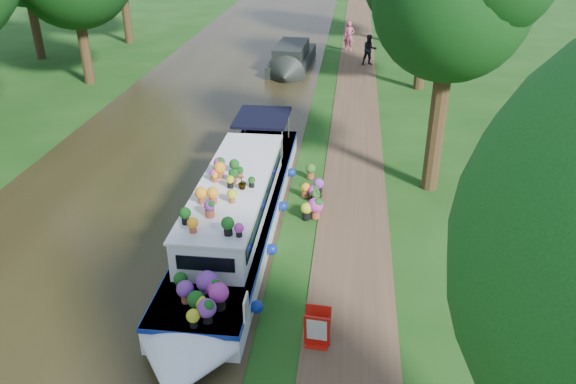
{
  "coord_description": "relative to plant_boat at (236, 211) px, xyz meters",
  "views": [
    {
      "loc": [
        0.92,
        -14.99,
        8.85
      ],
      "look_at": [
        -0.77,
        -0.41,
        1.3
      ],
      "focal_mm": 35.0,
      "sensor_mm": 36.0,
      "label": 1
    }
  ],
  "objects": [
    {
      "name": "pedestrian_dark",
      "position": [
        4.15,
        20.6,
        0.09
      ],
      "size": [
        1.02,
        0.88,
        1.82
      ],
      "primitive_type": "imported",
      "rotation": [
        0.0,
        0.0,
        0.24
      ],
      "color": "black",
      "rests_on": "towpath"
    },
    {
      "name": "second_boat",
      "position": [
        -0.5,
        19.43,
        -0.27
      ],
      "size": [
        2.43,
        7.51,
        1.44
      ],
      "rotation": [
        0.0,
        0.0,
        -0.05
      ],
      "color": "black",
      "rests_on": "canal_water"
    },
    {
      "name": "verge_plant",
      "position": [
        2.27,
        2.37,
        -0.66
      ],
      "size": [
        0.44,
        0.41,
        0.39
      ],
      "primitive_type": "imported",
      "rotation": [
        0.0,
        0.0,
        0.37
      ],
      "color": "#30621D",
      "rests_on": "ground"
    },
    {
      "name": "towpath",
      "position": [
        3.45,
        0.96,
        -0.84
      ],
      "size": [
        2.2,
        100.0,
        0.03
      ],
      "primitive_type": "cube",
      "color": "#4C3623",
      "rests_on": "ground"
    },
    {
      "name": "pedestrian_pink",
      "position": [
        2.85,
        24.16,
        0.14
      ],
      "size": [
        0.74,
        0.52,
        1.93
      ],
      "primitive_type": "imported",
      "rotation": [
        0.0,
        0.0,
        -0.09
      ],
      "color": "#EF627B",
      "rests_on": "towpath"
    },
    {
      "name": "canal_water",
      "position": [
        -3.75,
        0.96,
        -0.84
      ],
      "size": [
        10.0,
        100.0,
        0.02
      ],
      "primitive_type": "cube",
      "color": "black",
      "rests_on": "ground"
    },
    {
      "name": "ground",
      "position": [
        2.25,
        0.96,
        -0.85
      ],
      "size": [
        100.0,
        100.0,
        0.0
      ],
      "primitive_type": "plane",
      "color": "#153F0F",
      "rests_on": "ground"
    },
    {
      "name": "plant_boat",
      "position": [
        0.0,
        0.0,
        0.0
      ],
      "size": [
        2.29,
        13.52,
        2.28
      ],
      "color": "white",
      "rests_on": "canal_water"
    },
    {
      "name": "sandwich_board",
      "position": [
        2.7,
        -4.36,
        -0.4
      ],
      "size": [
        0.6,
        0.51,
        0.93
      ],
      "rotation": [
        0.0,
        0.0,
        -0.09
      ],
      "color": "red",
      "rests_on": "towpath"
    }
  ]
}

